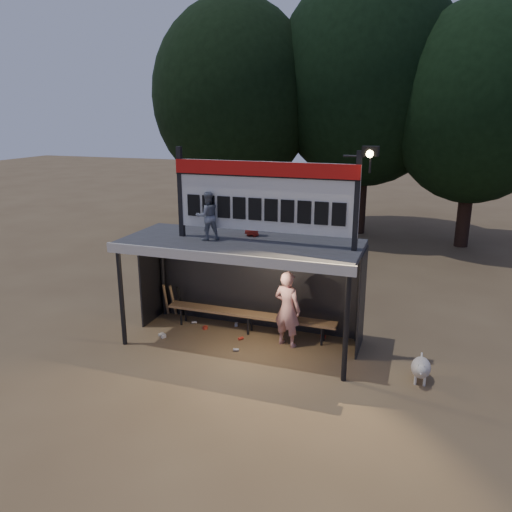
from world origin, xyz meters
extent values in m
plane|color=brown|center=(0.00, 0.00, 0.00)|extent=(80.00, 80.00, 0.00)
imported|color=silver|center=(0.98, 0.21, 0.84)|extent=(0.70, 0.55, 1.69)
imported|color=slate|center=(-0.68, -0.14, 2.83)|extent=(0.63, 0.61, 1.02)
imported|color=#A9231A|center=(0.08, 0.49, 2.75)|extent=(0.46, 0.35, 0.86)
cube|color=#373739|center=(0.00, 0.00, 2.26)|extent=(5.00, 2.00, 0.12)
cube|color=silver|center=(0.00, -1.02, 2.22)|extent=(5.10, 0.06, 0.20)
cylinder|color=black|center=(-2.40, -0.90, 1.10)|extent=(0.10, 0.10, 2.20)
cylinder|color=black|center=(2.40, -0.90, 1.10)|extent=(0.10, 0.10, 2.20)
cylinder|color=black|center=(-2.40, 0.90, 1.10)|extent=(0.10, 0.10, 2.20)
cylinder|color=black|center=(2.40, 0.90, 1.10)|extent=(0.10, 0.10, 2.20)
cube|color=black|center=(0.00, 1.00, 1.10)|extent=(5.00, 0.04, 2.20)
cube|color=black|center=(-2.50, 0.50, 1.10)|extent=(0.04, 1.00, 2.20)
cube|color=black|center=(2.50, 0.50, 1.10)|extent=(0.04, 1.00, 2.20)
cylinder|color=black|center=(0.00, 1.00, 2.15)|extent=(5.00, 0.06, 0.06)
cube|color=black|center=(-1.35, 0.00, 3.27)|extent=(0.10, 0.10, 1.90)
cube|color=black|center=(2.35, 0.00, 3.27)|extent=(0.10, 0.10, 1.90)
cube|color=silver|center=(0.50, 0.00, 3.27)|extent=(3.80, 0.08, 1.40)
cube|color=red|center=(0.50, -0.05, 3.83)|extent=(3.80, 0.04, 0.28)
cube|color=black|center=(0.50, -0.06, 3.68)|extent=(3.80, 0.02, 0.03)
cube|color=black|center=(-1.03, -0.05, 3.02)|extent=(0.27, 0.03, 0.45)
cube|color=black|center=(-0.69, -0.05, 3.02)|extent=(0.27, 0.03, 0.45)
cube|color=black|center=(-0.35, -0.05, 3.02)|extent=(0.27, 0.03, 0.45)
cube|color=black|center=(-0.01, -0.05, 3.02)|extent=(0.27, 0.03, 0.45)
cube|color=black|center=(0.33, -0.05, 3.02)|extent=(0.27, 0.03, 0.45)
cube|color=black|center=(0.67, -0.05, 3.02)|extent=(0.27, 0.03, 0.45)
cube|color=black|center=(1.01, -0.05, 3.02)|extent=(0.27, 0.03, 0.45)
cube|color=black|center=(1.35, -0.05, 3.02)|extent=(0.27, 0.03, 0.45)
cube|color=black|center=(1.69, -0.05, 3.02)|extent=(0.27, 0.03, 0.45)
cube|color=black|center=(2.03, -0.05, 3.02)|extent=(0.27, 0.03, 0.45)
cylinder|color=black|center=(2.30, 0.00, 4.12)|extent=(0.50, 0.04, 0.04)
cylinder|color=black|center=(2.55, 0.00, 3.97)|extent=(0.04, 0.04, 0.30)
cube|color=black|center=(2.55, -0.05, 4.22)|extent=(0.30, 0.22, 0.18)
sphere|color=#FFD88C|center=(2.55, -0.14, 4.18)|extent=(0.14, 0.14, 0.14)
cube|color=olive|center=(0.00, 0.55, 0.45)|extent=(4.00, 0.35, 0.06)
cylinder|color=black|center=(-1.70, 0.43, 0.23)|extent=(0.05, 0.05, 0.45)
cylinder|color=black|center=(-1.70, 0.67, 0.23)|extent=(0.05, 0.05, 0.45)
cylinder|color=black|center=(0.00, 0.43, 0.23)|extent=(0.05, 0.05, 0.45)
cylinder|color=black|center=(0.00, 0.67, 0.23)|extent=(0.05, 0.05, 0.45)
cylinder|color=black|center=(1.70, 0.43, 0.23)|extent=(0.05, 0.05, 0.45)
cylinder|color=black|center=(1.70, 0.67, 0.23)|extent=(0.05, 0.05, 0.45)
cylinder|color=black|center=(-4.00, 10.00, 1.87)|extent=(0.50, 0.50, 3.74)
ellipsoid|color=black|center=(-4.00, 10.00, 5.53)|extent=(6.46, 6.46, 7.48)
cylinder|color=#311E15|center=(1.00, 11.50, 2.09)|extent=(0.50, 0.50, 4.18)
ellipsoid|color=black|center=(1.00, 11.50, 6.18)|extent=(7.22, 7.22, 8.36)
cylinder|color=black|center=(5.00, 10.50, 1.76)|extent=(0.50, 0.50, 3.52)
ellipsoid|color=black|center=(5.00, 10.50, 5.20)|extent=(6.08, 6.08, 7.04)
ellipsoid|color=beige|center=(3.77, -0.43, 0.27)|extent=(0.36, 0.58, 0.36)
sphere|color=silver|center=(3.77, -0.71, 0.36)|extent=(0.22, 0.22, 0.22)
cone|color=beige|center=(3.77, -0.81, 0.34)|extent=(0.10, 0.10, 0.10)
cone|color=beige|center=(3.72, -0.73, 0.46)|extent=(0.06, 0.06, 0.07)
cone|color=beige|center=(3.82, -0.73, 0.46)|extent=(0.06, 0.06, 0.07)
cylinder|color=silver|center=(3.69, -0.61, 0.09)|extent=(0.05, 0.05, 0.18)
cylinder|color=white|center=(3.85, -0.61, 0.09)|extent=(0.05, 0.05, 0.18)
cylinder|color=beige|center=(3.69, -0.25, 0.09)|extent=(0.05, 0.05, 0.18)
cylinder|color=beige|center=(3.85, -0.25, 0.09)|extent=(0.05, 0.05, 0.18)
cylinder|color=silver|center=(3.77, -0.13, 0.34)|extent=(0.04, 0.16, 0.14)
cylinder|color=olive|center=(-2.31, 0.82, 0.43)|extent=(0.09, 0.27, 0.84)
cylinder|color=#9A7548|center=(-2.11, 0.82, 0.43)|extent=(0.07, 0.30, 0.83)
cylinder|color=black|center=(-1.91, 0.82, 0.43)|extent=(0.06, 0.32, 0.83)
cube|color=#B02E1E|center=(-1.05, 0.37, 0.04)|extent=(0.10, 0.12, 0.08)
cylinder|color=#B6B7BC|center=(0.04, -0.44, 0.04)|extent=(0.13, 0.10, 0.07)
cube|color=beige|center=(-1.75, -0.35, 0.04)|extent=(0.12, 0.12, 0.08)
cylinder|color=red|center=(-0.06, 0.11, 0.04)|extent=(0.12, 0.14, 0.07)
cube|color=#A1A1A6|center=(-0.43, 0.79, 0.04)|extent=(0.09, 0.11, 0.08)
cylinder|color=beige|center=(-1.86, -0.27, 0.04)|extent=(0.11, 0.14, 0.07)
cube|color=red|center=(1.66, 0.79, 0.04)|extent=(0.12, 0.10, 0.08)
cylinder|color=#AFAFB4|center=(-1.44, 0.58, 0.04)|extent=(0.14, 0.12, 0.07)
camera|label=1|loc=(3.56, -9.43, 4.89)|focal=35.00mm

